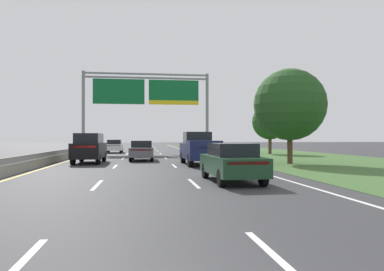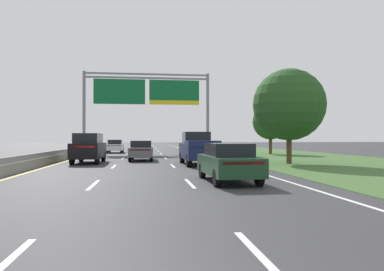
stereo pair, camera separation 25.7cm
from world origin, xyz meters
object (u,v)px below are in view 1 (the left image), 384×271
(car_grey_centre_lane_sedan, at_px, (142,150))
(roadside_tree_near, at_px, (290,105))
(car_white_left_lane_sedan, at_px, (115,146))
(pickup_truck_navy, at_px, (199,149))
(car_black_left_lane_suv, at_px, (89,148))
(overhead_sign_gantry, at_px, (147,95))
(roadside_tree_mid, at_px, (270,122))
(car_darkgreen_right_lane_sedan, at_px, (232,162))

(car_grey_centre_lane_sedan, distance_m, roadside_tree_near, 11.84)
(car_grey_centre_lane_sedan, relative_size, car_white_left_lane_sedan, 1.01)
(pickup_truck_navy, relative_size, car_black_left_lane_suv, 1.15)
(overhead_sign_gantry, height_order, car_grey_centre_lane_sedan, overhead_sign_gantry)
(roadside_tree_mid, bearing_deg, overhead_sign_gantry, 159.69)
(car_black_left_lane_suv, distance_m, car_darkgreen_right_lane_sedan, 14.11)
(pickup_truck_navy, relative_size, roadside_tree_mid, 0.98)
(pickup_truck_navy, bearing_deg, overhead_sign_gantry, 8.63)
(pickup_truck_navy, relative_size, car_white_left_lane_sedan, 1.23)
(car_grey_centre_lane_sedan, bearing_deg, car_white_left_lane_sedan, 13.57)
(car_black_left_lane_suv, relative_size, roadside_tree_near, 0.72)
(overhead_sign_gantry, distance_m, car_white_left_lane_sedan, 7.19)
(overhead_sign_gantry, height_order, pickup_truck_navy, overhead_sign_gantry)
(car_grey_centre_lane_sedan, xyz_separation_m, roadside_tree_mid, (14.02, 9.57, 2.75))
(overhead_sign_gantry, relative_size, car_grey_centre_lane_sedan, 3.39)
(car_darkgreen_right_lane_sedan, bearing_deg, overhead_sign_gantry, 4.68)
(car_black_left_lane_suv, bearing_deg, pickup_truck_navy, -107.83)
(car_black_left_lane_suv, bearing_deg, overhead_sign_gantry, -12.88)
(overhead_sign_gantry, xyz_separation_m, pickup_truck_navy, (3.28, -19.70, -5.78))
(overhead_sign_gantry, relative_size, car_white_left_lane_sedan, 3.42)
(pickup_truck_navy, bearing_deg, car_white_left_lane_sedan, 18.22)
(overhead_sign_gantry, bearing_deg, car_black_left_lane_suv, -103.74)
(car_white_left_lane_sedan, relative_size, roadside_tree_near, 0.67)
(overhead_sign_gantry, distance_m, pickup_truck_navy, 20.79)
(car_grey_centre_lane_sedan, xyz_separation_m, roadside_tree_near, (10.13, -5.20, 3.26))
(car_darkgreen_right_lane_sedan, bearing_deg, roadside_tree_mid, -24.65)
(pickup_truck_navy, height_order, car_black_left_lane_suv, pickup_truck_navy)
(pickup_truck_navy, xyz_separation_m, roadside_tree_mid, (10.22, 14.70, 2.49))
(car_white_left_lane_sedan, xyz_separation_m, roadside_tree_near, (13.42, -20.61, 3.26))
(car_grey_centre_lane_sedan, relative_size, car_black_left_lane_suv, 0.94)
(roadside_tree_near, bearing_deg, car_white_left_lane_sedan, 123.08)
(pickup_truck_navy, xyz_separation_m, car_grey_centre_lane_sedan, (-3.80, 5.12, -0.26))
(pickup_truck_navy, xyz_separation_m, car_darkgreen_right_lane_sedan, (-0.12, -9.50, -0.26))
(car_black_left_lane_suv, distance_m, roadside_tree_mid, 21.62)
(car_grey_centre_lane_sedan, height_order, roadside_tree_mid, roadside_tree_mid)
(car_black_left_lane_suv, relative_size, car_white_left_lane_sedan, 1.07)
(car_grey_centre_lane_sedan, relative_size, roadside_tree_mid, 0.80)
(car_black_left_lane_suv, relative_size, roadside_tree_mid, 0.85)
(car_white_left_lane_sedan, bearing_deg, roadside_tree_mid, -108.93)
(roadside_tree_mid, bearing_deg, car_black_left_lane_suv, -145.50)
(car_black_left_lane_suv, bearing_deg, roadside_tree_near, -99.81)
(car_white_left_lane_sedan, relative_size, roadside_tree_mid, 0.80)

